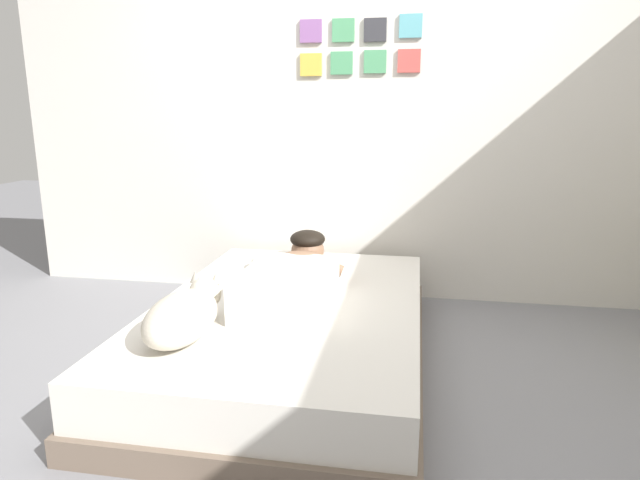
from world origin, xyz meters
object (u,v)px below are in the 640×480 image
Objects in this scene: bed at (290,331)px; person_lying at (294,277)px; cell_phone at (292,300)px; coffee_cup at (317,270)px; pillow at (294,262)px; dog at (184,314)px.

person_lying reaches higher than bed.
coffee_cup is at bearing 83.71° from cell_phone.
coffee_cup reaches higher than bed.
pillow is 1.07m from dog.
dog is at bearing -112.28° from coffee_cup.
person_lying is (0.00, 0.08, 0.27)m from bed.
pillow reaches higher than bed.
dog is 4.60× the size of coffee_cup.
person_lying reaches higher than coffee_cup.
cell_phone is (0.01, -0.07, -0.10)m from person_lying.
person_lying is at bearing 96.24° from cell_phone.
cell_phone is at bearing -96.29° from coffee_cup.
dog is at bearing -102.62° from pillow.
bed is 0.58m from pillow.
dog is 1.03m from coffee_cup.
bed is 3.89× the size of pillow.
pillow is at bearing 100.59° from bed.
dog is at bearing -119.48° from person_lying.
coffee_cup is 0.44m from cell_phone.
person_lying is 0.37m from coffee_cup.
bed is at bearing -148.28° from cell_phone.
dog reaches higher than cell_phone.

